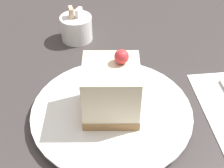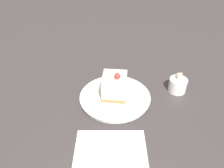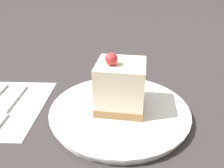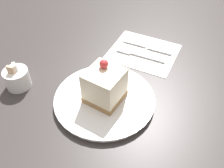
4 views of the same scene
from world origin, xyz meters
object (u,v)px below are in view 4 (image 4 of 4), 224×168
(fork, at_px, (136,54))
(knife, at_px, (151,48))
(plate, at_px, (104,99))
(sugar_bowl, at_px, (17,78))
(cake_slice, at_px, (105,86))

(fork, xyz_separation_m, knife, (0.05, -0.02, 0.00))
(fork, height_order, knife, same)
(plate, xyz_separation_m, knife, (0.27, 0.00, -0.00))
(sugar_bowl, bearing_deg, fork, -34.65)
(cake_slice, distance_m, fork, 0.23)
(knife, bearing_deg, fork, 148.71)
(plate, bearing_deg, cake_slice, -105.53)
(knife, bearing_deg, cake_slice, 173.17)
(cake_slice, xyz_separation_m, knife, (0.27, 0.01, -0.05))
(cake_slice, xyz_separation_m, fork, (0.22, 0.03, -0.05))
(plate, xyz_separation_m, fork, (0.22, 0.03, -0.00))
(fork, relative_size, sugar_bowl, 2.11)
(fork, distance_m, knife, 0.06)
(fork, relative_size, knife, 0.98)
(plate, distance_m, knife, 0.27)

